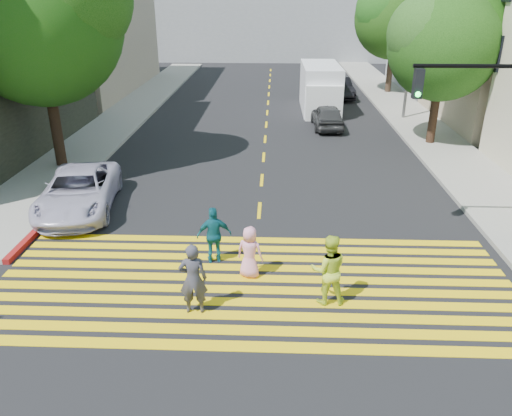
# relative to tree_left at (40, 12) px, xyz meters

# --- Properties ---
(ground) EXTENTS (120.00, 120.00, 0.00)m
(ground) POSITION_rel_tree_left_xyz_m (8.50, -10.22, -6.21)
(ground) COLOR black
(sidewalk_left) EXTENTS (3.00, 40.00, 0.15)m
(sidewalk_left) POSITION_rel_tree_left_xyz_m (0.00, 11.78, -6.14)
(sidewalk_left) COLOR gray
(sidewalk_left) RESTS_ON ground
(sidewalk_right) EXTENTS (3.00, 60.00, 0.15)m
(sidewalk_right) POSITION_rel_tree_left_xyz_m (17.00, 4.78, -6.14)
(sidewalk_right) COLOR gray
(sidewalk_right) RESTS_ON ground
(curb_red) EXTENTS (0.20, 8.00, 0.16)m
(curb_red) POSITION_rel_tree_left_xyz_m (1.60, -4.22, -6.13)
(curb_red) COLOR maroon
(curb_red) RESTS_ON ground
(crosswalk) EXTENTS (13.40, 5.30, 0.01)m
(crosswalk) POSITION_rel_tree_left_xyz_m (8.50, -8.94, -6.20)
(crosswalk) COLOR yellow
(crosswalk) RESTS_ON ground
(lane_line) EXTENTS (0.12, 34.40, 0.01)m
(lane_line) POSITION_rel_tree_left_xyz_m (8.50, 12.28, -6.21)
(lane_line) COLOR yellow
(lane_line) RESTS_ON ground
(building_left_tan) EXTENTS (12.00, 16.00, 10.00)m
(building_left_tan) POSITION_rel_tree_left_xyz_m (-7.50, 17.78, -1.21)
(building_left_tan) COLOR tan
(building_left_tan) RESTS_ON ground
(building_right_grey) EXTENTS (10.00, 10.00, 10.00)m
(building_right_grey) POSITION_rel_tree_left_xyz_m (23.50, 19.78, -1.21)
(building_right_grey) COLOR gray
(building_right_grey) RESTS_ON ground
(backdrop_block) EXTENTS (30.00, 8.00, 12.00)m
(backdrop_block) POSITION_rel_tree_left_xyz_m (8.50, 37.78, -0.21)
(backdrop_block) COLOR gray
(backdrop_block) RESTS_ON ground
(tree_left) EXTENTS (8.19, 7.87, 9.21)m
(tree_left) POSITION_rel_tree_left_xyz_m (0.00, 0.00, 0.00)
(tree_left) COLOR black
(tree_left) RESTS_ON ground
(tree_right_near) EXTENTS (5.68, 5.25, 7.35)m
(tree_right_near) POSITION_rel_tree_left_xyz_m (16.67, 4.08, -1.24)
(tree_right_near) COLOR black
(tree_right_near) RESTS_ON ground
(tree_right_far) EXTENTS (7.24, 7.15, 8.19)m
(tree_right_far) POSITION_rel_tree_left_xyz_m (17.30, 17.46, -0.68)
(tree_right_far) COLOR #432D23
(tree_right_far) RESTS_ON ground
(pedestrian_man) EXTENTS (0.68, 0.48, 1.79)m
(pedestrian_man) POSITION_rel_tree_left_xyz_m (7.17, -10.19, -5.32)
(pedestrian_man) COLOR #3B3A44
(pedestrian_man) RESTS_ON ground
(pedestrian_woman) EXTENTS (0.90, 0.72, 1.79)m
(pedestrian_woman) POSITION_rel_tree_left_xyz_m (10.32, -9.66, -5.31)
(pedestrian_woman) COLOR #C8E235
(pedestrian_woman) RESTS_ON ground
(pedestrian_child) EXTENTS (0.80, 0.63, 1.43)m
(pedestrian_child) POSITION_rel_tree_left_xyz_m (8.39, -8.53, -5.50)
(pedestrian_child) COLOR pink
(pedestrian_child) RESTS_ON ground
(pedestrian_extra) EXTENTS (1.02, 0.59, 1.63)m
(pedestrian_extra) POSITION_rel_tree_left_xyz_m (7.37, -7.78, -5.40)
(pedestrian_extra) COLOR #115A6E
(pedestrian_extra) RESTS_ON ground
(white_sedan) EXTENTS (3.04, 5.29, 1.39)m
(white_sedan) POSITION_rel_tree_left_xyz_m (2.33, -4.38, -5.52)
(white_sedan) COLOR #B7B1CC
(white_sedan) RESTS_ON ground
(dark_car_near) EXTENTS (1.65, 3.88, 1.31)m
(dark_car_near) POSITION_rel_tree_left_xyz_m (11.85, 7.16, -5.56)
(dark_car_near) COLOR #2D2D2E
(dark_car_near) RESTS_ON ground
(silver_car) EXTENTS (2.24, 4.35, 1.21)m
(silver_car) POSITION_rel_tree_left_xyz_m (12.17, 17.79, -5.61)
(silver_car) COLOR #9C9C9D
(silver_car) RESTS_ON ground
(dark_car_parked) EXTENTS (1.93, 4.38, 1.40)m
(dark_car_parked) POSITION_rel_tree_left_xyz_m (13.44, 15.69, -5.51)
(dark_car_parked) COLOR black
(dark_car_parked) RESTS_ON ground
(white_van) EXTENTS (2.27, 5.93, 2.79)m
(white_van) POSITION_rel_tree_left_xyz_m (11.79, 11.45, -4.89)
(white_van) COLOR white
(white_van) RESTS_ON ground
(traffic_signal) EXTENTS (3.77, 0.32, 5.53)m
(traffic_signal) POSITION_rel_tree_left_xyz_m (15.26, -6.35, -2.63)
(traffic_signal) COLOR black
(traffic_signal) RESTS_ON ground
(street_lamp) EXTENTS (2.10, 0.37, 9.28)m
(street_lamp) POSITION_rel_tree_left_xyz_m (16.31, 9.25, -0.89)
(street_lamp) COLOR #606060
(street_lamp) RESTS_ON ground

